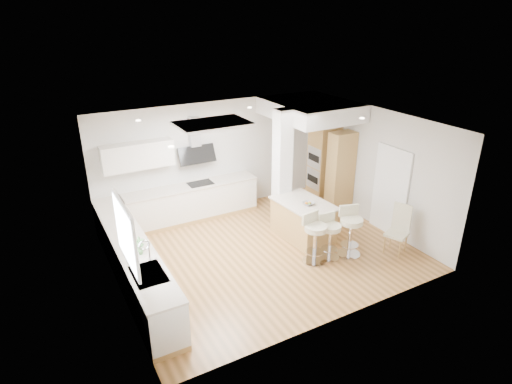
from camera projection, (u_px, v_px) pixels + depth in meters
ground at (263, 251)px, 9.22m from camera, size 6.00×6.00×0.00m
ceiling at (263, 251)px, 9.22m from camera, size 6.00×5.00×0.02m
wall_back at (213, 157)px, 10.68m from camera, size 6.00×0.04×2.80m
wall_left at (112, 225)px, 7.33m from camera, size 0.04×5.00×2.80m
wall_right at (374, 167)px, 10.01m from camera, size 0.04×5.00×2.80m
skylight at (213, 124)px, 8.26m from camera, size 4.10×2.10×0.06m
window_left at (125, 231)px, 6.51m from camera, size 0.06×1.28×1.07m
doorway_right at (390, 192)px, 9.67m from camera, size 0.05×1.00×2.10m
counter_left at (132, 261)px, 8.02m from camera, size 0.63×4.50×1.35m
counter_back at (185, 194)px, 10.33m from camera, size 3.62×0.63×2.50m
pillar at (282, 169)px, 9.90m from camera, size 0.35×0.35×2.80m
soffit at (310, 109)px, 10.26m from camera, size 1.78×2.20×0.40m
oven_column at (330, 168)px, 10.99m from camera, size 0.63×1.21×2.10m
peninsula at (303, 220)px, 9.65m from camera, size 1.05×1.49×0.93m
bar_stool_a at (315, 236)px, 8.62m from camera, size 0.55×0.55×1.07m
bar_stool_b at (330, 234)px, 8.78m from camera, size 0.46×0.46×0.98m
bar_stool_c at (350, 229)px, 8.88m from camera, size 0.60×0.60×1.09m
dining_chair at (399, 227)px, 9.03m from camera, size 0.54×0.54×1.08m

